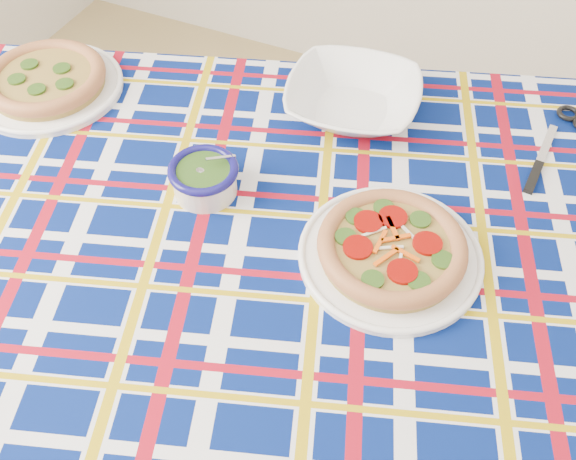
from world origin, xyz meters
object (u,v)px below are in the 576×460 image
at_px(dining_table, 280,260).
at_px(serving_bowl, 353,99).
at_px(main_focaccia_plate, 392,247).
at_px(pesto_bowl, 204,176).

bearing_deg(dining_table, serving_bowl, 71.79).
relative_size(dining_table, serving_bowl, 6.66).
xyz_separation_m(dining_table, main_focaccia_plate, (0.19, 0.03, 0.10)).
distance_m(main_focaccia_plate, serving_bowl, 0.37).
xyz_separation_m(main_focaccia_plate, serving_bowl, (-0.19, 0.32, 0.00)).
bearing_deg(main_focaccia_plate, pesto_bowl, 178.25).
xyz_separation_m(main_focaccia_plate, pesto_bowl, (-0.35, 0.01, 0.01)).
distance_m(dining_table, serving_bowl, 0.37).
relative_size(main_focaccia_plate, pesto_bowl, 2.50).
bearing_deg(main_focaccia_plate, serving_bowl, 120.12).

